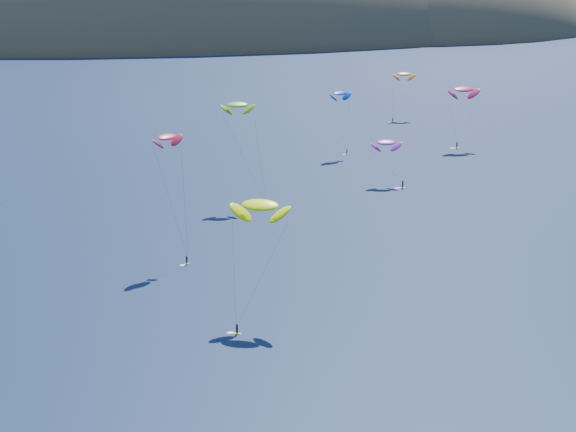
{
  "coord_description": "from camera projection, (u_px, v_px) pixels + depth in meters",
  "views": [
    {
      "loc": [
        -30.86,
        -73.1,
        61.35
      ],
      "look_at": [
        0.52,
        80.0,
        9.0
      ],
      "focal_mm": 50.0,
      "sensor_mm": 36.0,
      "label": 1
    }
  ],
  "objects": [
    {
      "name": "kitesurfer_2",
      "position": [
        260.0,
        205.0,
        137.24
      ],
      "size": [
        11.86,
        13.25,
        22.33
      ],
      "rotation": [
        0.0,
        0.0,
        -0.38
      ],
      "color": "yellow",
      "rests_on": "ground"
    },
    {
      "name": "kitesurfer_6",
      "position": [
        386.0,
        143.0,
        217.15
      ],
      "size": [
        8.63,
        8.93,
        13.62
      ],
      "rotation": [
        0.0,
        0.0,
        -0.13
      ],
      "color": "yellow",
      "rests_on": "ground"
    },
    {
      "name": "island",
      "position": [
        213.0,
        45.0,
        626.56
      ],
      "size": [
        730.0,
        300.0,
        210.0
      ],
      "color": "#3D3526",
      "rests_on": "ground"
    },
    {
      "name": "kitesurfer_3",
      "position": [
        238.0,
        105.0,
        198.97
      ],
      "size": [
        10.13,
        11.97,
        26.66
      ],
      "rotation": [
        0.0,
        0.0,
        -0.05
      ],
      "color": "yellow",
      "rests_on": "ground"
    },
    {
      "name": "kitesurfer_11",
      "position": [
        404.0,
        74.0,
        300.87
      ],
      "size": [
        11.81,
        11.53,
        18.8
      ],
      "rotation": [
        0.0,
        0.0,
        -0.17
      ],
      "color": "yellow",
      "rests_on": "ground"
    },
    {
      "name": "kitesurfer_8",
      "position": [
        464.0,
        89.0,
        255.88
      ],
      "size": [
        10.54,
        5.73,
        21.44
      ],
      "rotation": [
        0.0,
        0.0,
        0.03
      ],
      "color": "yellow",
      "rests_on": "ground"
    },
    {
      "name": "kitesurfer_9",
      "position": [
        167.0,
        137.0,
        161.97
      ],
      "size": [
        7.63,
        11.0,
        27.07
      ],
      "rotation": [
        0.0,
        0.0,
        0.63
      ],
      "color": "yellow",
      "rests_on": "ground"
    },
    {
      "name": "kitesurfer_4",
      "position": [
        340.0,
        93.0,
        246.76
      ],
      "size": [
        8.64,
        6.57,
        21.14
      ],
      "rotation": [
        0.0,
        0.0,
        0.43
      ],
      "color": "yellow",
      "rests_on": "ground"
    }
  ]
}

